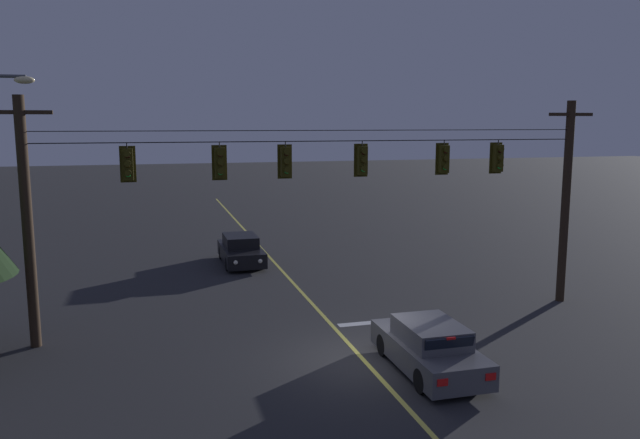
{
  "coord_description": "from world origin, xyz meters",
  "views": [
    {
      "loc": [
        -5.76,
        -16.07,
        6.77
      ],
      "look_at": [
        0.0,
        4.83,
        3.39
      ],
      "focal_mm": 34.99,
      "sensor_mm": 36.0,
      "label": 1
    }
  ],
  "objects_px": {
    "traffic_light_centre": "(286,162)",
    "traffic_light_right_inner": "(362,160)",
    "traffic_light_left_inner": "(220,163)",
    "car_waiting_near_lane": "(429,348)",
    "traffic_light_leftmost": "(128,164)",
    "traffic_light_far_right": "(498,158)",
    "car_oncoming_lead": "(241,250)",
    "traffic_light_rightmost": "(444,159)"
  },
  "relations": [
    {
      "from": "traffic_light_left_inner",
      "to": "traffic_light_leftmost",
      "type": "bearing_deg",
      "value": 180.0
    },
    {
      "from": "traffic_light_left_inner",
      "to": "traffic_light_centre",
      "type": "bearing_deg",
      "value": 0.0
    },
    {
      "from": "traffic_light_centre",
      "to": "car_oncoming_lead",
      "type": "distance_m",
      "value": 10.76
    },
    {
      "from": "traffic_light_left_inner",
      "to": "traffic_light_far_right",
      "type": "xyz_separation_m",
      "value": [
        9.91,
        0.0,
        0.0
      ]
    },
    {
      "from": "traffic_light_left_inner",
      "to": "traffic_light_right_inner",
      "type": "distance_m",
      "value": 4.76
    },
    {
      "from": "traffic_light_left_inner",
      "to": "car_waiting_near_lane",
      "type": "height_order",
      "value": "traffic_light_left_inner"
    },
    {
      "from": "traffic_light_right_inner",
      "to": "traffic_light_rightmost",
      "type": "bearing_deg",
      "value": 0.0
    },
    {
      "from": "traffic_light_centre",
      "to": "car_oncoming_lead",
      "type": "bearing_deg",
      "value": 90.98
    },
    {
      "from": "traffic_light_left_inner",
      "to": "car_oncoming_lead",
      "type": "relative_size",
      "value": 0.28
    },
    {
      "from": "traffic_light_right_inner",
      "to": "traffic_light_rightmost",
      "type": "xyz_separation_m",
      "value": [
        3.02,
        0.0,
        0.0
      ]
    },
    {
      "from": "traffic_light_centre",
      "to": "traffic_light_right_inner",
      "type": "relative_size",
      "value": 1.0
    },
    {
      "from": "traffic_light_centre",
      "to": "traffic_light_rightmost",
      "type": "relative_size",
      "value": 1.0
    },
    {
      "from": "traffic_light_centre",
      "to": "traffic_light_far_right",
      "type": "height_order",
      "value": "same"
    },
    {
      "from": "traffic_light_rightmost",
      "to": "car_waiting_near_lane",
      "type": "xyz_separation_m",
      "value": [
        -2.74,
        -4.89,
        -4.86
      ]
    },
    {
      "from": "traffic_light_right_inner",
      "to": "traffic_light_leftmost",
      "type": "bearing_deg",
      "value": 180.0
    },
    {
      "from": "traffic_light_centre",
      "to": "car_waiting_near_lane",
      "type": "bearing_deg",
      "value": -59.19
    },
    {
      "from": "traffic_light_left_inner",
      "to": "car_waiting_near_lane",
      "type": "relative_size",
      "value": 0.28
    },
    {
      "from": "car_waiting_near_lane",
      "to": "car_oncoming_lead",
      "type": "relative_size",
      "value": 0.98
    },
    {
      "from": "traffic_light_rightmost",
      "to": "traffic_light_far_right",
      "type": "bearing_deg",
      "value": 0.0
    },
    {
      "from": "traffic_light_rightmost",
      "to": "traffic_light_right_inner",
      "type": "bearing_deg",
      "value": 180.0
    },
    {
      "from": "traffic_light_right_inner",
      "to": "traffic_light_rightmost",
      "type": "height_order",
      "value": "same"
    },
    {
      "from": "traffic_light_centre",
      "to": "traffic_light_leftmost",
      "type": "bearing_deg",
      "value": 180.0
    },
    {
      "from": "traffic_light_leftmost",
      "to": "traffic_light_centre",
      "type": "bearing_deg",
      "value": 0.0
    },
    {
      "from": "traffic_light_centre",
      "to": "traffic_light_far_right",
      "type": "bearing_deg",
      "value": 0.0
    },
    {
      "from": "traffic_light_right_inner",
      "to": "car_waiting_near_lane",
      "type": "distance_m",
      "value": 6.9
    },
    {
      "from": "traffic_light_left_inner",
      "to": "traffic_light_right_inner",
      "type": "bearing_deg",
      "value": 0.0
    },
    {
      "from": "traffic_light_centre",
      "to": "car_oncoming_lead",
      "type": "relative_size",
      "value": 0.28
    },
    {
      "from": "traffic_light_rightmost",
      "to": "traffic_light_far_right",
      "type": "relative_size",
      "value": 1.0
    },
    {
      "from": "traffic_light_left_inner",
      "to": "car_oncoming_lead",
      "type": "height_order",
      "value": "traffic_light_left_inner"
    },
    {
      "from": "car_waiting_near_lane",
      "to": "traffic_light_rightmost",
      "type": "bearing_deg",
      "value": 60.78
    },
    {
      "from": "traffic_light_left_inner",
      "to": "traffic_light_rightmost",
      "type": "height_order",
      "value": "same"
    },
    {
      "from": "traffic_light_leftmost",
      "to": "traffic_light_centre",
      "type": "xyz_separation_m",
      "value": [
        4.93,
        0.0,
        0.0
      ]
    },
    {
      "from": "car_waiting_near_lane",
      "to": "car_oncoming_lead",
      "type": "xyz_separation_m",
      "value": [
        -3.08,
        14.49,
        -0.0
      ]
    },
    {
      "from": "traffic_light_left_inner",
      "to": "traffic_light_right_inner",
      "type": "height_order",
      "value": "same"
    },
    {
      "from": "traffic_light_rightmost",
      "to": "traffic_light_centre",
      "type": "bearing_deg",
      "value": 180.0
    },
    {
      "from": "car_oncoming_lead",
      "to": "traffic_light_left_inner",
      "type": "bearing_deg",
      "value": -101.57
    },
    {
      "from": "traffic_light_leftmost",
      "to": "traffic_light_far_right",
      "type": "bearing_deg",
      "value": 0.0
    },
    {
      "from": "traffic_light_leftmost",
      "to": "traffic_light_far_right",
      "type": "height_order",
      "value": "same"
    },
    {
      "from": "traffic_light_leftmost",
      "to": "traffic_light_centre",
      "type": "height_order",
      "value": "same"
    },
    {
      "from": "traffic_light_centre",
      "to": "car_waiting_near_lane",
      "type": "xyz_separation_m",
      "value": [
        2.92,
        -4.89,
        -4.86
      ]
    },
    {
      "from": "car_oncoming_lead",
      "to": "traffic_light_leftmost",
      "type": "bearing_deg",
      "value": -116.38
    },
    {
      "from": "traffic_light_leftmost",
      "to": "traffic_light_centre",
      "type": "relative_size",
      "value": 1.0
    }
  ]
}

